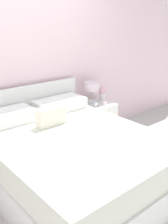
# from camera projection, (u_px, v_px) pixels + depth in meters

# --- Properties ---
(ground_plane) EXTENTS (12.00, 12.00, 0.00)m
(ground_plane) POSITION_uv_depth(u_px,v_px,m) (28.00, 154.00, 3.59)
(ground_plane) COLOR #BCB7B2
(wall_back) EXTENTS (8.00, 0.06, 2.60)m
(wall_back) POSITION_uv_depth(u_px,v_px,m) (18.00, 58.00, 3.20)
(wall_back) COLOR silver
(wall_back) RESTS_ON ground_plane
(bed) EXTENTS (1.60, 1.98, 0.96)m
(bed) POSITION_uv_depth(u_px,v_px,m) (69.00, 159.00, 2.81)
(bed) COLOR white
(bed) RESTS_ON ground_plane
(nightstand) EXTENTS (0.44, 0.44, 0.56)m
(nightstand) POSITION_uv_depth(u_px,v_px,m) (98.00, 121.00, 4.00)
(nightstand) COLOR white
(nightstand) RESTS_ON ground_plane
(table_lamp) EXTENTS (0.23, 0.23, 0.32)m
(table_lamp) POSITION_uv_depth(u_px,v_px,m) (92.00, 88.00, 3.85)
(table_lamp) COLOR white
(table_lamp) RESTS_ON nightstand
(flower_vase) EXTENTS (0.12, 0.12, 0.23)m
(flower_vase) POSITION_uv_depth(u_px,v_px,m) (102.00, 93.00, 3.99)
(flower_vase) COLOR white
(flower_vase) RESTS_ON nightstand
(teacup) EXTENTS (0.11, 0.11, 0.06)m
(teacup) POSITION_uv_depth(u_px,v_px,m) (105.00, 103.00, 3.85)
(teacup) COLOR white
(teacup) RESTS_ON nightstand
(alarm_clock) EXTENTS (0.07, 0.05, 0.08)m
(alarm_clock) POSITION_uv_depth(u_px,v_px,m) (95.00, 104.00, 3.76)
(alarm_clock) COLOR silver
(alarm_clock) RESTS_ON nightstand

